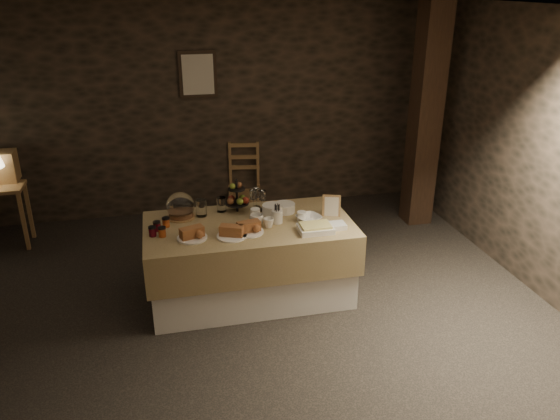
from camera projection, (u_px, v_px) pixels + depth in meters
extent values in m
cube|color=black|center=(249.00, 310.00, 4.99)|extent=(5.50, 5.00, 0.01)
cube|color=black|center=(212.00, 111.00, 6.73)|extent=(5.50, 0.02, 2.60)
cube|color=black|center=(346.00, 372.00, 2.24)|extent=(5.50, 0.02, 2.60)
cube|color=black|center=(538.00, 154.00, 5.05)|extent=(0.02, 5.00, 2.60)
cube|color=beige|center=(241.00, 8.00, 3.98)|extent=(5.50, 5.00, 0.01)
cube|color=silver|center=(250.00, 262.00, 5.10)|extent=(1.82, 0.93, 0.71)
cube|color=olive|center=(249.00, 243.00, 5.02)|extent=(1.88, 1.00, 0.38)
cube|color=brown|center=(24.00, 222.00, 5.99)|extent=(0.04, 0.04, 0.67)
cube|color=brown|center=(29.00, 211.00, 6.28)|extent=(0.04, 0.04, 0.67)
cube|color=brown|center=(245.00, 196.00, 7.02)|extent=(0.48, 0.46, 0.05)
cube|color=brown|center=(242.00, 157.00, 6.99)|extent=(0.40, 0.10, 0.40)
cube|color=black|center=(425.00, 118.00, 6.37)|extent=(0.30, 0.30, 2.60)
cube|color=black|center=(198.00, 74.00, 6.50)|extent=(0.45, 0.03, 0.55)
cube|color=beige|center=(198.00, 75.00, 6.47)|extent=(0.37, 0.01, 0.47)
cylinder|color=white|center=(272.00, 210.00, 5.12)|extent=(0.19, 0.19, 0.10)
cylinder|color=white|center=(285.00, 208.00, 5.19)|extent=(0.20, 0.20, 0.08)
cylinder|color=white|center=(277.00, 217.00, 4.95)|extent=(0.10, 0.10, 0.12)
imported|color=white|center=(257.00, 220.00, 4.91)|extent=(0.15, 0.15, 0.10)
imported|color=white|center=(269.00, 223.00, 4.86)|extent=(0.12, 0.12, 0.09)
cylinder|color=white|center=(255.00, 213.00, 5.05)|extent=(0.09, 0.09, 0.09)
cylinder|color=white|center=(302.00, 216.00, 4.99)|extent=(0.08, 0.08, 0.09)
imported|color=white|center=(309.00, 219.00, 4.99)|extent=(0.28, 0.28, 0.05)
cylinder|color=brown|center=(181.00, 217.00, 5.07)|extent=(0.26, 0.26, 0.01)
cylinder|color=brown|center=(181.00, 213.00, 5.06)|extent=(0.22, 0.22, 0.07)
sphere|color=white|center=(180.00, 206.00, 5.03)|extent=(0.26, 0.26, 0.26)
cylinder|color=black|center=(237.00, 196.00, 5.15)|extent=(0.02, 0.02, 0.32)
cylinder|color=black|center=(237.00, 203.00, 5.18)|extent=(0.23, 0.23, 0.01)
cylinder|color=black|center=(237.00, 189.00, 5.13)|extent=(0.16, 0.16, 0.01)
sphere|color=olive|center=(242.00, 198.00, 5.21)|extent=(0.07, 0.07, 0.07)
sphere|color=maroon|center=(231.00, 199.00, 5.19)|extent=(0.07, 0.07, 0.07)
sphere|color=olive|center=(240.00, 202.00, 5.12)|extent=(0.07, 0.07, 0.07)
sphere|color=brown|center=(230.00, 201.00, 5.13)|extent=(0.07, 0.07, 0.07)
sphere|color=maroon|center=(246.00, 200.00, 5.15)|extent=(0.07, 0.07, 0.07)
cylinder|color=white|center=(192.00, 238.00, 4.66)|extent=(0.26, 0.26, 0.01)
cube|color=brown|center=(192.00, 232.00, 4.64)|extent=(0.22, 0.15, 0.09)
cylinder|color=white|center=(232.00, 236.00, 4.69)|extent=(0.26, 0.26, 0.01)
cube|color=brown|center=(232.00, 230.00, 4.67)|extent=(0.22, 0.16, 0.09)
cylinder|color=white|center=(249.00, 232.00, 4.77)|extent=(0.26, 0.26, 0.01)
cube|color=brown|center=(249.00, 226.00, 4.75)|extent=(0.21, 0.13, 0.09)
cylinder|color=#510A18|center=(157.00, 227.00, 4.80)|extent=(0.06, 0.06, 0.07)
cylinder|color=#B94D1C|center=(162.00, 233.00, 4.69)|extent=(0.06, 0.06, 0.07)
cylinder|color=#510A18|center=(153.00, 232.00, 4.70)|extent=(0.06, 0.06, 0.07)
cylinder|color=#B94D1C|center=(166.00, 223.00, 4.88)|extent=(0.06, 0.06, 0.07)
cube|color=white|center=(315.00, 229.00, 4.79)|extent=(0.30, 0.22, 0.05)
cube|color=#F5E483|center=(316.00, 225.00, 4.77)|extent=(0.26, 0.18, 0.02)
cube|color=white|center=(337.00, 226.00, 4.86)|extent=(0.14, 0.14, 0.04)
cube|color=brown|center=(331.00, 206.00, 5.09)|extent=(0.18, 0.12, 0.22)
cylinder|color=white|center=(201.00, 208.00, 5.08)|extent=(0.10, 0.10, 0.16)
cylinder|color=white|center=(221.00, 204.00, 5.19)|extent=(0.09, 0.09, 0.14)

